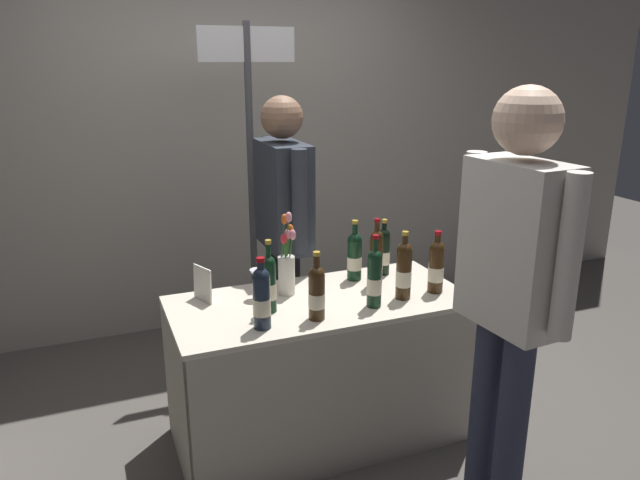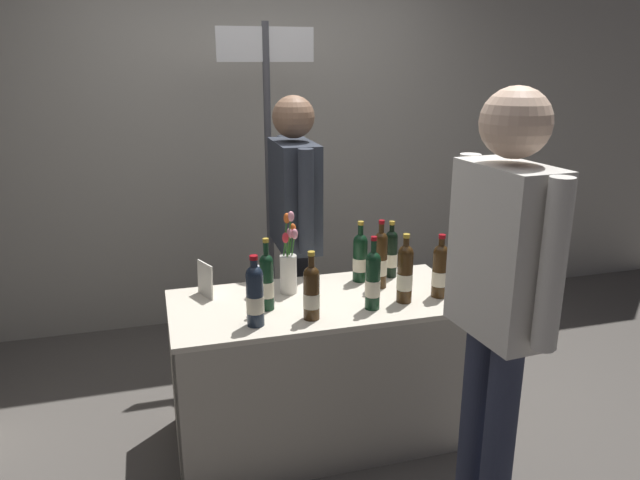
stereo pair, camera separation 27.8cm
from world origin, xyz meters
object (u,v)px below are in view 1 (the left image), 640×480
(vendor_presenter, at_px, (284,216))
(booth_signpost, at_px, (250,150))
(display_bottle_0, at_px, (262,297))
(wine_glass_near_vendor, at_px, (258,277))
(tasting_table, at_px, (320,344))
(featured_wine_bottle, at_px, (269,283))
(flower_vase, at_px, (287,266))
(taster_foreground_right, at_px, (512,277))

(vendor_presenter, relative_size, booth_signpost, 0.81)
(display_bottle_0, distance_m, wine_glass_near_vendor, 0.35)
(tasting_table, distance_m, booth_signpost, 1.36)
(tasting_table, distance_m, wine_glass_near_vendor, 0.46)
(wine_glass_near_vendor, height_order, booth_signpost, booth_signpost)
(tasting_table, xyz_separation_m, featured_wine_bottle, (-0.27, -0.04, 0.38))
(flower_vase, distance_m, booth_signpost, 1.05)
(featured_wine_bottle, bearing_deg, taster_foreground_right, -46.50)
(vendor_presenter, xyz_separation_m, taster_foreground_right, (0.43, -1.41, 0.06))
(flower_vase, xyz_separation_m, booth_signpost, (0.10, 0.95, 0.43))
(featured_wine_bottle, height_order, display_bottle_0, featured_wine_bottle)
(flower_vase, xyz_separation_m, vendor_presenter, (0.15, 0.48, 0.12))
(wine_glass_near_vendor, bearing_deg, taster_foreground_right, -52.44)
(featured_wine_bottle, distance_m, taster_foreground_right, 1.06)
(featured_wine_bottle, relative_size, taster_foreground_right, 0.19)
(wine_glass_near_vendor, distance_m, taster_foreground_right, 1.20)
(tasting_table, distance_m, vendor_presenter, 0.79)
(featured_wine_bottle, xyz_separation_m, wine_glass_near_vendor, (-0.00, 0.18, -0.04))
(wine_glass_near_vendor, xyz_separation_m, booth_signpost, (0.24, 0.95, 0.47))
(flower_vase, bearing_deg, tasting_table, -47.09)
(vendor_presenter, relative_size, taster_foreground_right, 0.94)
(featured_wine_bottle, height_order, taster_foreground_right, taster_foreground_right)
(display_bottle_0, distance_m, booth_signpost, 1.39)
(vendor_presenter, bearing_deg, booth_signpost, -173.05)
(tasting_table, relative_size, taster_foreground_right, 0.80)
(taster_foreground_right, bearing_deg, vendor_presenter, 12.66)
(featured_wine_bottle, relative_size, wine_glass_near_vendor, 2.38)
(tasting_table, bearing_deg, display_bottle_0, -150.28)
(display_bottle_0, distance_m, vendor_presenter, 0.90)
(display_bottle_0, distance_m, flower_vase, 0.40)
(featured_wine_bottle, relative_size, display_bottle_0, 1.07)
(tasting_table, bearing_deg, featured_wine_bottle, -171.05)
(display_bottle_0, relative_size, vendor_presenter, 0.19)
(taster_foreground_right, bearing_deg, display_bottle_0, 48.90)
(wine_glass_near_vendor, distance_m, vendor_presenter, 0.58)
(featured_wine_bottle, bearing_deg, wine_glass_near_vendor, 90.57)
(tasting_table, distance_m, taster_foreground_right, 1.08)
(featured_wine_bottle, distance_m, display_bottle_0, 0.18)
(wine_glass_near_vendor, relative_size, vendor_presenter, 0.09)
(flower_vase, bearing_deg, display_bottle_0, -124.44)
(display_bottle_0, relative_size, booth_signpost, 0.15)
(display_bottle_0, relative_size, wine_glass_near_vendor, 2.22)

